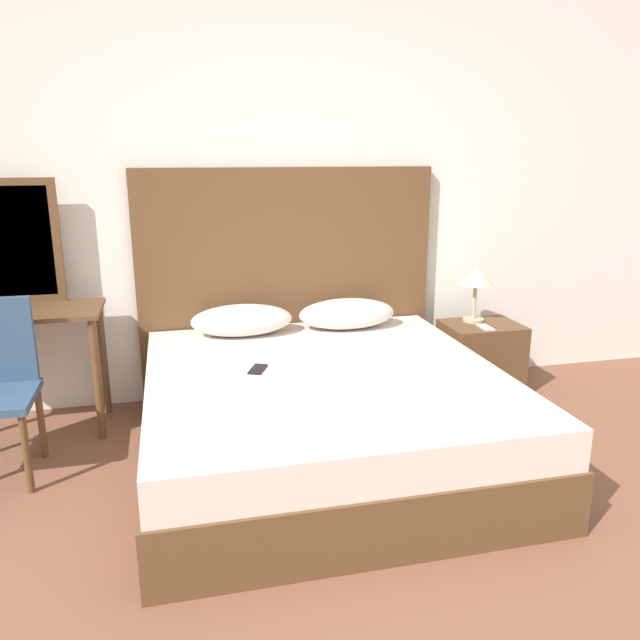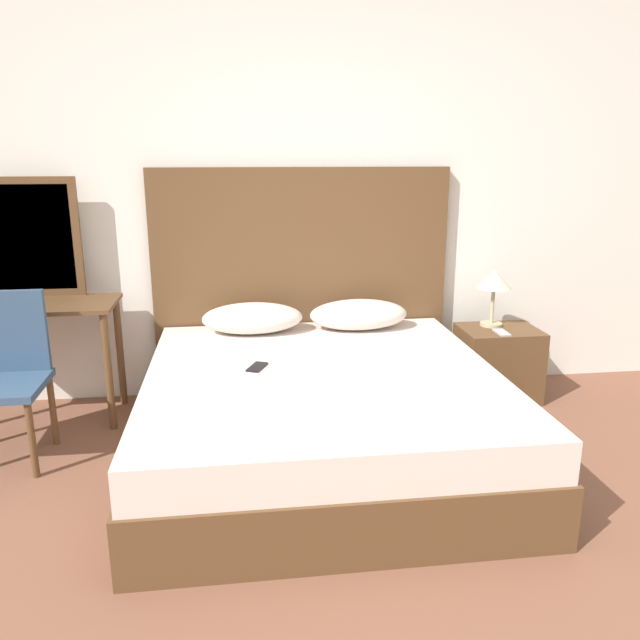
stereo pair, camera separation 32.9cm
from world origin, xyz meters
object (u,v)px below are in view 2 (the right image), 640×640
object	(u,v)px
bed	(322,415)
nightstand	(497,363)
phone_on_bed	(257,367)
table_lamp	(494,282)
phone_on_nightstand	(502,332)
vanity_desk	(27,324)

from	to	relation	value
bed	nightstand	bearing A→B (deg)	28.53
phone_on_bed	table_lamp	world-z (taller)	table_lamp
phone_on_bed	nightstand	distance (m)	1.74
bed	phone_on_bed	size ratio (longest dim) A/B	11.82
table_lamp	phone_on_nightstand	world-z (taller)	table_lamp
table_lamp	phone_on_bed	bearing A→B (deg)	-156.74
phone_on_bed	bed	bearing A→B (deg)	-15.16
bed	table_lamp	bearing A→B (deg)	31.81
phone_on_bed	vanity_desk	size ratio (longest dim) A/B	0.16
phone_on_bed	nightstand	world-z (taller)	phone_on_bed
bed	phone_on_bed	distance (m)	0.43
vanity_desk	bed	bearing A→B (deg)	-23.21
nightstand	vanity_desk	xyz separation A→B (m)	(-2.96, 0.03, 0.37)
bed	phone_on_bed	xyz separation A→B (m)	(-0.34, 0.09, 0.26)
vanity_desk	phone_on_nightstand	bearing A→B (deg)	-2.47
bed	table_lamp	size ratio (longest dim) A/B	5.14
nightstand	phone_on_nightstand	size ratio (longest dim) A/B	3.34
phone_on_nightstand	bed	bearing A→B (deg)	-154.44
vanity_desk	phone_on_bed	bearing A→B (deg)	-25.11
nightstand	table_lamp	size ratio (longest dim) A/B	1.32
phone_on_bed	table_lamp	distance (m)	1.75
phone_on_nightstand	phone_on_bed	bearing A→B (deg)	-162.36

